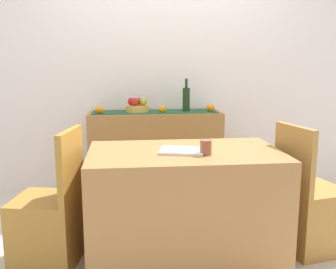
# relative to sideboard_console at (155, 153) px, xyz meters

# --- Properties ---
(ground_plane) EXTENTS (6.40, 6.40, 0.02)m
(ground_plane) POSITION_rel_sideboard_console_xyz_m (0.13, -0.92, -0.42)
(ground_plane) COLOR beige
(ground_plane) RESTS_ON ground
(room_wall_rear) EXTENTS (6.40, 0.06, 2.70)m
(room_wall_rear) POSITION_rel_sideboard_console_xyz_m (0.13, 0.26, 0.94)
(room_wall_rear) COLOR white
(room_wall_rear) RESTS_ON ground
(sideboard_console) EXTENTS (1.29, 0.42, 0.83)m
(sideboard_console) POSITION_rel_sideboard_console_xyz_m (0.00, 0.00, 0.00)
(sideboard_console) COLOR olive
(sideboard_console) RESTS_ON ground
(table_runner) EXTENTS (1.22, 0.32, 0.01)m
(table_runner) POSITION_rel_sideboard_console_xyz_m (0.00, 0.00, 0.42)
(table_runner) COLOR #204F30
(table_runner) RESTS_ON sideboard_console
(fruit_bowl) EXTENTS (0.22, 0.22, 0.06)m
(fruit_bowl) POSITION_rel_sideboard_console_xyz_m (-0.17, 0.00, 0.45)
(fruit_bowl) COLOR gold
(fruit_bowl) RESTS_ON table_runner
(apple_center) EXTENTS (0.07, 0.07, 0.07)m
(apple_center) POSITION_rel_sideboard_console_xyz_m (-0.15, 0.06, 0.52)
(apple_center) COLOR #A73023
(apple_center) RESTS_ON fruit_bowl
(apple_right) EXTENTS (0.08, 0.08, 0.08)m
(apple_right) POSITION_rel_sideboard_console_xyz_m (-0.20, -0.04, 0.52)
(apple_right) COLOR #AB2617
(apple_right) RESTS_ON fruit_bowl
(apple_rear) EXTENTS (0.07, 0.07, 0.07)m
(apple_rear) POSITION_rel_sideboard_console_xyz_m (-0.11, -0.02, 0.52)
(apple_rear) COLOR #95A92E
(apple_rear) RESTS_ON fruit_bowl
(apple_left) EXTENTS (0.07, 0.07, 0.07)m
(apple_left) POSITION_rel_sideboard_console_xyz_m (-0.23, 0.02, 0.52)
(apple_left) COLOR red
(apple_left) RESTS_ON fruit_bowl
(wine_bottle) EXTENTS (0.07, 0.07, 0.32)m
(wine_bottle) POSITION_rel_sideboard_console_xyz_m (0.31, 0.00, 0.54)
(wine_bottle) COLOR #193416
(wine_bottle) RESTS_ON sideboard_console
(orange_loose_end) EXTENTS (0.08, 0.08, 0.08)m
(orange_loose_end) POSITION_rel_sideboard_console_xyz_m (-0.53, -0.08, 0.45)
(orange_loose_end) COLOR orange
(orange_loose_end) RESTS_ON sideboard_console
(orange_loose_mid) EXTENTS (0.07, 0.07, 0.07)m
(orange_loose_mid) POSITION_rel_sideboard_console_xyz_m (0.07, -0.06, 0.45)
(orange_loose_mid) COLOR orange
(orange_loose_mid) RESTS_ON sideboard_console
(orange_loose_near_bowl) EXTENTS (0.08, 0.08, 0.08)m
(orange_loose_near_bowl) POSITION_rel_sideboard_console_xyz_m (0.55, -0.04, 0.45)
(orange_loose_near_bowl) COLOR orange
(orange_loose_near_bowl) RESTS_ON sideboard_console
(dining_table) EXTENTS (1.27, 0.75, 0.74)m
(dining_table) POSITION_rel_sideboard_console_xyz_m (0.10, -1.31, -0.04)
(dining_table) COLOR #A0703D
(dining_table) RESTS_ON ground
(open_book) EXTENTS (0.32, 0.27, 0.02)m
(open_book) POSITION_rel_sideboard_console_xyz_m (0.07, -1.35, 0.34)
(open_book) COLOR white
(open_book) RESTS_ON dining_table
(coffee_cup) EXTENTS (0.07, 0.07, 0.10)m
(coffee_cup) POSITION_rel_sideboard_console_xyz_m (0.21, -1.44, 0.37)
(coffee_cup) COLOR brown
(coffee_cup) RESTS_ON dining_table
(chair_near_window) EXTENTS (0.47, 0.47, 0.90)m
(chair_near_window) POSITION_rel_sideboard_console_xyz_m (-0.80, -1.32, -0.15)
(chair_near_window) COLOR olive
(chair_near_window) RESTS_ON ground
(chair_by_corner) EXTENTS (0.48, 0.48, 0.90)m
(chair_by_corner) POSITION_rel_sideboard_console_xyz_m (0.99, -1.32, -0.15)
(chair_by_corner) COLOR #A27333
(chair_by_corner) RESTS_ON ground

